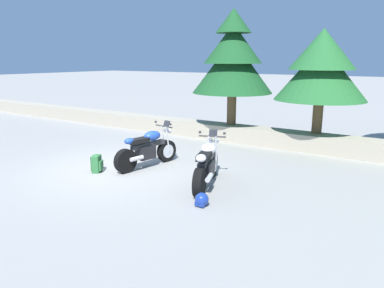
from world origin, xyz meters
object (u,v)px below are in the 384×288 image
object	(u,v)px
rider_helmet	(202,200)
pine_tree_far_left	(233,58)
rider_backpack	(97,163)
pine_tree_mid_left	(322,66)
motorcycle_white_centre	(207,165)
motorcycle_blue_near_left	(148,149)

from	to	relation	value
rider_helmet	pine_tree_far_left	world-z (taller)	pine_tree_far_left
rider_backpack	pine_tree_mid_left	world-z (taller)	pine_tree_mid_left
motorcycle_white_centre	pine_tree_far_left	distance (m)	5.57
rider_backpack	motorcycle_blue_near_left	bearing A→B (deg)	54.33
motorcycle_blue_near_left	pine_tree_mid_left	distance (m)	5.88
rider_backpack	pine_tree_far_left	bearing A→B (deg)	78.18
rider_helmet	pine_tree_far_left	distance (m)	6.86
pine_tree_far_left	motorcycle_white_centre	bearing A→B (deg)	-69.40
motorcycle_white_centre	rider_helmet	bearing A→B (deg)	-64.11
motorcycle_white_centre	motorcycle_blue_near_left	bearing A→B (deg)	168.70
motorcycle_white_centre	pine_tree_mid_left	bearing A→B (deg)	75.53
pine_tree_mid_left	rider_backpack	bearing A→B (deg)	-127.16
motorcycle_white_centre	rider_backpack	distance (m)	2.99
pine_tree_far_left	motorcycle_blue_near_left	bearing A→B (deg)	-94.48
pine_tree_mid_left	pine_tree_far_left	bearing A→B (deg)	-178.96
rider_backpack	motorcycle_white_centre	bearing A→B (deg)	13.27
rider_helmet	rider_backpack	bearing A→B (deg)	172.53
motorcycle_blue_near_left	rider_backpack	distance (m)	1.38
motorcycle_blue_near_left	rider_helmet	size ratio (longest dim) A/B	7.34
rider_helmet	pine_tree_mid_left	bearing A→B (deg)	83.44
rider_backpack	rider_helmet	xyz separation A→B (m)	(3.45, -0.45, -0.11)
rider_helmet	pine_tree_far_left	size ratio (longest dim) A/B	0.07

